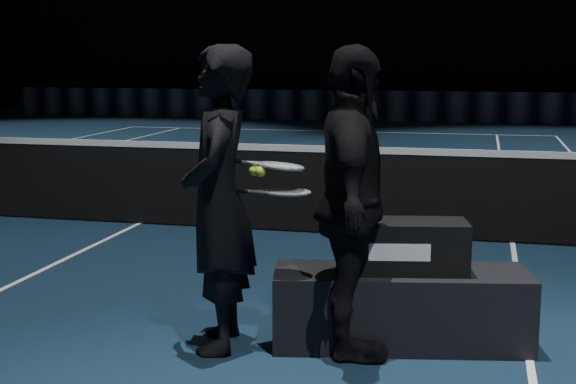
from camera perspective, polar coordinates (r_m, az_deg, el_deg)
name	(u,v)px	position (r m, az deg, el deg)	size (l,w,h in m)	color
floor	(140,224)	(9.31, -10.51, -2.23)	(36.00, 36.00, 0.00)	black
court_lines	(140,223)	(9.31, -10.51, -2.20)	(10.98, 23.78, 0.01)	white
net_mesh	(138,185)	(9.23, -10.60, 0.51)	(12.80, 0.02, 0.86)	black
net_tape	(137,144)	(9.17, -10.69, 3.38)	(12.80, 0.03, 0.07)	white
sponsor_backdrop	(354,106)	(24.14, 4.71, 6.15)	(22.00, 0.15, 0.90)	black
player_bench	(401,307)	(5.38, 8.03, -8.13)	(1.66, 0.55, 0.50)	black
racket_bag	(402,246)	(5.27, 8.14, -3.82)	(0.83, 0.35, 0.33)	black
bag_signature	(400,252)	(5.09, 7.94, -4.28)	(0.39, 0.00, 0.11)	white
player_a	(219,200)	(5.13, -4.95, -0.55)	(0.71, 0.47, 1.96)	black
player_b	(352,204)	(4.99, 4.55, -0.84)	(1.15, 0.48, 1.96)	black
racket_lower	(288,192)	(5.02, 0.01, -0.02)	(0.68, 0.22, 0.03)	black
racket_upper	(281,166)	(5.05, -0.47, 1.85)	(0.68, 0.22, 0.03)	black
tennis_balls	(258,169)	(5.04, -2.16, 1.68)	(0.12, 0.10, 0.12)	#C9F233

